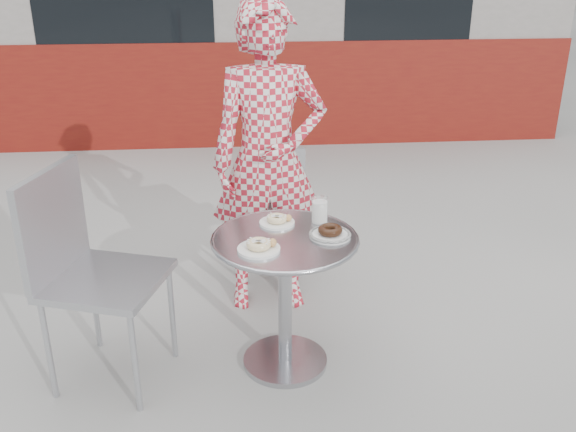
{
  "coord_description": "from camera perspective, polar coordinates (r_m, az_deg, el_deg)",
  "views": [
    {
      "loc": [
        -0.25,
        -2.49,
        1.85
      ],
      "look_at": [
        -0.02,
        0.12,
        0.73
      ],
      "focal_mm": 40.0,
      "sensor_mm": 36.0,
      "label": 1
    }
  ],
  "objects": [
    {
      "name": "chair_left",
      "position": [
        3.01,
        -15.66,
        -8.79
      ],
      "size": [
        0.59,
        0.59,
        0.99
      ],
      "rotation": [
        0.0,
        0.0,
        1.26
      ],
      "color": "#AFB2B7",
      "rests_on": "ground"
    },
    {
      "name": "bistro_table",
      "position": [
        2.88,
        -0.27,
        -4.83
      ],
      "size": [
        0.66,
        0.66,
        0.66
      ],
      "rotation": [
        0.0,
        0.0,
        0.15
      ],
      "color": "#BABABF",
      "rests_on": "ground"
    },
    {
      "name": "seated_person",
      "position": [
        3.31,
        -1.72,
        4.87
      ],
      "size": [
        0.61,
        0.41,
        1.63
      ],
      "primitive_type": "imported",
      "rotation": [
        0.0,
        0.0,
        0.04
      ],
      "color": "#AE1A2A",
      "rests_on": "ground"
    },
    {
      "name": "plate_near",
      "position": [
        2.68,
        -2.55,
        -2.71
      ],
      "size": [
        0.18,
        0.18,
        0.05
      ],
      "rotation": [
        0.0,
        0.0,
        -0.2
      ],
      "color": "white",
      "rests_on": "bistro_table"
    },
    {
      "name": "milk_cup",
      "position": [
        2.94,
        2.83,
        0.48
      ],
      "size": [
        0.08,
        0.08,
        0.12
      ],
      "rotation": [
        0.0,
        0.0,
        -0.21
      ],
      "color": "white",
      "rests_on": "bistro_table"
    },
    {
      "name": "chair_far",
      "position": [
        3.87,
        -2.13,
        -1.38
      ],
      "size": [
        0.47,
        0.47,
        0.8
      ],
      "rotation": [
        0.0,
        0.0,
        3.41
      ],
      "color": "#AFB2B7",
      "rests_on": "ground"
    },
    {
      "name": "plate_checker",
      "position": [
        2.82,
        3.76,
        -1.53
      ],
      "size": [
        0.19,
        0.19,
        0.05
      ],
      "rotation": [
        0.0,
        0.0,
        0.37
      ],
      "color": "white",
      "rests_on": "bistro_table"
    },
    {
      "name": "ground",
      "position": [
        3.11,
        0.65,
        -13.37
      ],
      "size": [
        60.0,
        60.0,
        0.0
      ],
      "primitive_type": "plane",
      "color": "#A6A39E",
      "rests_on": "ground"
    },
    {
      "name": "plate_far",
      "position": [
        2.93,
        -0.93,
        -0.39
      ],
      "size": [
        0.16,
        0.16,
        0.04
      ],
      "rotation": [
        0.0,
        0.0,
        -0.32
      ],
      "color": "white",
      "rests_on": "bistro_table"
    }
  ]
}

